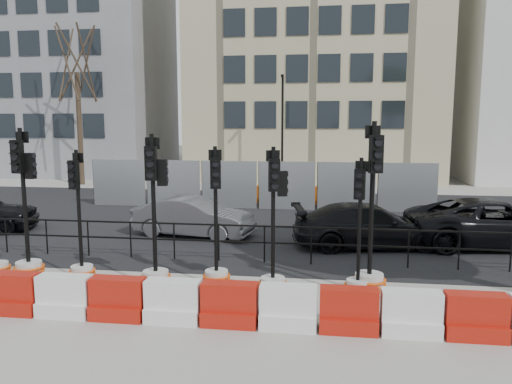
# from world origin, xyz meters

# --- Properties ---
(ground) EXTENTS (120.00, 120.00, 0.00)m
(ground) POSITION_xyz_m (0.00, 0.00, 0.00)
(ground) COLOR #51514C
(ground) RESTS_ON ground
(sidewalk_near) EXTENTS (40.00, 6.00, 0.02)m
(sidewalk_near) POSITION_xyz_m (0.00, -3.00, 0.01)
(sidewalk_near) COLOR gray
(sidewalk_near) RESTS_ON ground
(road) EXTENTS (40.00, 14.00, 0.03)m
(road) POSITION_xyz_m (0.00, 7.00, 0.01)
(road) COLOR black
(road) RESTS_ON ground
(sidewalk_far) EXTENTS (40.00, 4.00, 0.02)m
(sidewalk_far) POSITION_xyz_m (0.00, 16.00, 0.01)
(sidewalk_far) COLOR gray
(sidewalk_far) RESTS_ON ground
(building_grey) EXTENTS (11.00, 9.06, 14.00)m
(building_grey) POSITION_xyz_m (-14.00, 21.99, 7.00)
(building_grey) COLOR gray
(building_grey) RESTS_ON ground
(building_cream) EXTENTS (15.00, 10.06, 18.00)m
(building_cream) POSITION_xyz_m (2.00, 21.99, 9.00)
(building_cream) COLOR #C4B78F
(building_cream) RESTS_ON ground
(kerb_railing) EXTENTS (18.00, 0.04, 1.00)m
(kerb_railing) POSITION_xyz_m (0.00, 1.20, 0.69)
(kerb_railing) COLOR black
(kerb_railing) RESTS_ON ground
(heras_fencing) EXTENTS (14.33, 1.72, 2.00)m
(heras_fencing) POSITION_xyz_m (-0.01, 9.80, 0.68)
(heras_fencing) COLOR #9A9DA2
(heras_fencing) RESTS_ON ground
(lamp_post_far) EXTENTS (0.12, 0.56, 6.00)m
(lamp_post_far) POSITION_xyz_m (0.50, 14.98, 3.22)
(lamp_post_far) COLOR black
(lamp_post_far) RESTS_ON ground
(tree_bare_far) EXTENTS (2.00, 2.00, 9.00)m
(tree_bare_far) POSITION_xyz_m (-11.00, 15.50, 6.65)
(tree_bare_far) COLOR #473828
(tree_bare_far) RESTS_ON ground
(barrier_row) EXTENTS (15.70, 0.50, 0.80)m
(barrier_row) POSITION_xyz_m (-0.00, -2.80, 0.37)
(barrier_row) COLOR #AC160D
(barrier_row) RESTS_ON ground
(traffic_signal_b) EXTENTS (0.69, 0.69, 3.50)m
(traffic_signal_b) POSITION_xyz_m (-4.06, -0.84, 0.84)
(traffic_signal_b) COLOR silver
(traffic_signal_b) RESTS_ON ground
(traffic_signal_c) EXTENTS (0.60, 0.60, 3.02)m
(traffic_signal_c) POSITION_xyz_m (-2.78, -0.81, 0.62)
(traffic_signal_c) COLOR silver
(traffic_signal_c) RESTS_ON ground
(traffic_signal_d) EXTENTS (0.67, 0.67, 3.39)m
(traffic_signal_d) POSITION_xyz_m (-0.91, -1.09, 0.81)
(traffic_signal_d) COLOR silver
(traffic_signal_d) RESTS_ON ground
(traffic_signal_e) EXTENTS (0.61, 0.61, 3.12)m
(traffic_signal_e) POSITION_xyz_m (0.37, -0.78, 0.64)
(traffic_signal_e) COLOR silver
(traffic_signal_e) RESTS_ON ground
(traffic_signal_f) EXTENTS (0.62, 0.62, 3.14)m
(traffic_signal_f) POSITION_xyz_m (1.67, -1.11, 0.75)
(traffic_signal_f) COLOR silver
(traffic_signal_f) RESTS_ON ground
(traffic_signal_g) EXTENTS (0.58, 0.58, 2.92)m
(traffic_signal_g) POSITION_xyz_m (3.43, -0.95, 0.60)
(traffic_signal_g) COLOR silver
(traffic_signal_g) RESTS_ON ground
(traffic_signal_h) EXTENTS (0.72, 0.72, 3.65)m
(traffic_signal_h) POSITION_xyz_m (3.69, -0.77, 0.75)
(traffic_signal_h) COLOR silver
(traffic_signal_h) RESTS_ON ground
(car_b) EXTENTS (2.63, 4.28, 1.26)m
(car_b) POSITION_xyz_m (-1.38, 3.88, 0.63)
(car_b) COLOR #505055
(car_b) RESTS_ON ground
(car_c) EXTENTS (3.27, 5.02, 1.28)m
(car_c) POSITION_xyz_m (4.01, 3.22, 0.64)
(car_c) COLOR black
(car_c) RESTS_ON ground
(car_d) EXTENTS (3.24, 5.47, 1.40)m
(car_d) POSITION_xyz_m (7.68, 3.78, 0.70)
(car_d) COLOR black
(car_d) RESTS_ON ground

